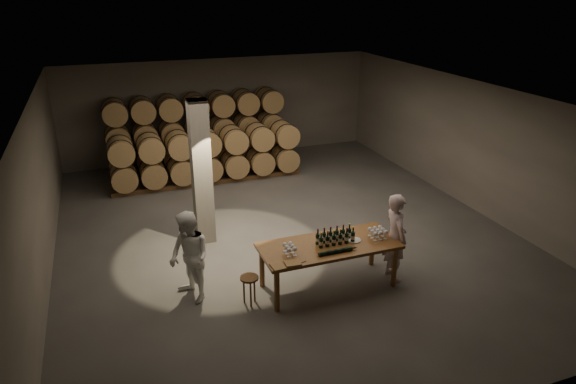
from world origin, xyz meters
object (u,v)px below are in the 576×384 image
object	(u,v)px
tasting_table	(329,249)
person_man	(395,237)
stool	(249,282)
person_woman	(190,257)
notebook_near	(293,263)
bottle_cluster	(335,238)
plate	(354,240)

from	to	relation	value
tasting_table	person_man	distance (m)	1.34
stool	person_woman	bearing A→B (deg)	151.02
notebook_near	person_woman	distance (m)	1.87
notebook_near	person_man	size ratio (longest dim) A/B	0.15
bottle_cluster	person_woman	size ratio (longest dim) A/B	0.42
plate	person_woman	distance (m)	3.06
bottle_cluster	plate	size ratio (longest dim) A/B	2.83
bottle_cluster	person_man	xyz separation A→B (m)	(1.20, -0.16, -0.13)
notebook_near	person_woman	world-z (taller)	person_woman
plate	notebook_near	bearing A→B (deg)	-163.49
notebook_near	stool	xyz separation A→B (m)	(-0.68, 0.39, -0.46)
notebook_near	person_man	distance (m)	2.23
bottle_cluster	notebook_near	distance (m)	1.12
stool	person_man	bearing A→B (deg)	-2.01
notebook_near	person_man	xyz separation A→B (m)	(2.22, 0.29, -0.03)
tasting_table	stool	xyz separation A→B (m)	(-1.57, -0.05, -0.34)
notebook_near	person_woman	xyz separation A→B (m)	(-1.62, 0.92, -0.06)
notebook_near	bottle_cluster	bearing A→B (deg)	27.62
notebook_near	stool	bearing A→B (deg)	153.67
plate	notebook_near	world-z (taller)	notebook_near
plate	person_woman	world-z (taller)	person_woman
plate	stool	bearing A→B (deg)	-179.42
person_man	stool	bearing A→B (deg)	92.64
plate	notebook_near	xyz separation A→B (m)	(-1.40, -0.41, 0.01)
tasting_table	bottle_cluster	distance (m)	0.25
tasting_table	plate	world-z (taller)	plate
plate	person_woman	size ratio (longest dim) A/B	0.15
tasting_table	notebook_near	world-z (taller)	notebook_near
tasting_table	person_woman	world-z (taller)	person_woman
bottle_cluster	plate	distance (m)	0.39
tasting_table	notebook_near	size ratio (longest dim) A/B	9.58
tasting_table	stool	distance (m)	1.60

